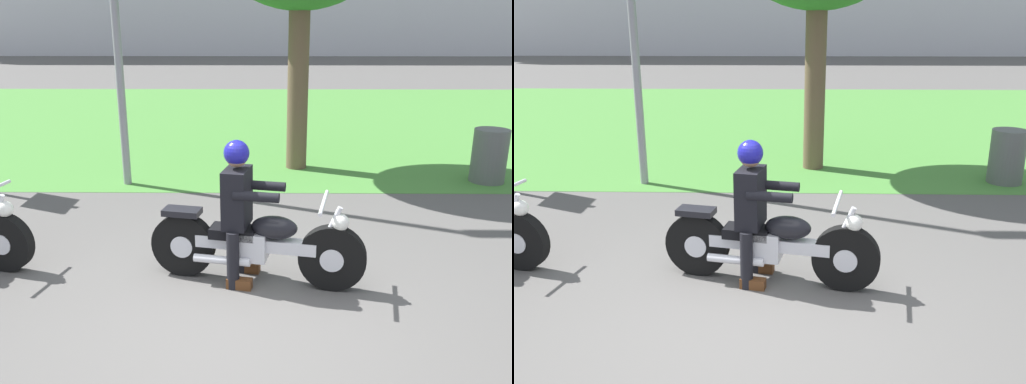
% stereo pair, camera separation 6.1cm
% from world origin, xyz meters
% --- Properties ---
extents(ground, '(120.00, 120.00, 0.00)m').
position_xyz_m(ground, '(0.00, 0.00, 0.00)').
color(ground, '#565451').
extents(grass_verge, '(60.00, 12.00, 0.01)m').
position_xyz_m(grass_verge, '(0.00, 9.62, 0.00)').
color(grass_verge, '#478438').
rests_on(grass_verge, ground).
extents(motorcycle_lead, '(2.08, 0.74, 0.88)m').
position_xyz_m(motorcycle_lead, '(0.23, 0.85, 0.39)').
color(motorcycle_lead, black).
rests_on(motorcycle_lead, ground).
extents(rider_lead, '(0.61, 0.53, 1.40)m').
position_xyz_m(rider_lead, '(0.06, 0.88, 0.81)').
color(rider_lead, black).
rests_on(rider_lead, ground).
extents(trash_can, '(0.52, 0.52, 0.83)m').
position_xyz_m(trash_can, '(3.80, 4.25, 0.42)').
color(trash_can, '#595E5B').
rests_on(trash_can, ground).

